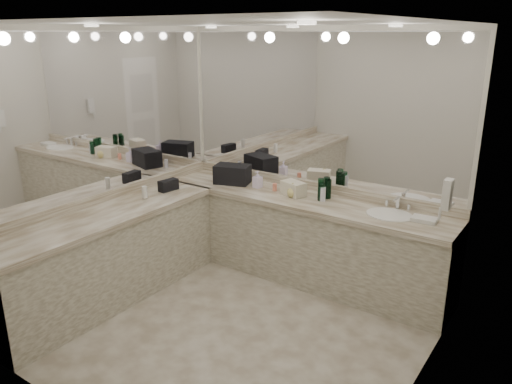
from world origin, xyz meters
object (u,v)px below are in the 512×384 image
Objects in this scene: wall_phone at (447,194)px; hand_towel at (424,220)px; soap_bottle_a at (239,176)px; sink at (390,216)px; black_toiletry_bag at (232,174)px; soap_bottle_c at (293,190)px; cream_cosmetic_case at (293,189)px; soap_bottle_b at (258,179)px.

wall_phone is 1.10× the size of hand_towel.
hand_towel is 2.09m from soap_bottle_a.
black_toiletry_bag is (-1.85, 0.00, 0.12)m from sink.
soap_bottle_c reaches higher than hand_towel.
wall_phone is 2.53m from black_toiletry_bag.
soap_bottle_a is 1.29× the size of soap_bottle_c.
wall_phone is 2.45m from soap_bottle_a.
black_toiletry_bag is at bearing 176.10° from soap_bottle_c.
sink is at bearing -0.01° from black_toiletry_bag.
soap_bottle_a is (-1.77, 0.01, 0.10)m from sink.
soap_bottle_b reaches higher than cream_cosmetic_case.
soap_bottle_b is at bearing -163.90° from cream_cosmetic_case.
soap_bottle_c is at bearing -176.87° from sink.
wall_phone reaches higher than soap_bottle_b.
sink is 0.91m from wall_phone.
black_toiletry_bag is 2.17m from hand_towel.
black_toiletry_bag reaches higher than cream_cosmetic_case.
soap_bottle_c is at bearing -176.78° from hand_towel.
cream_cosmetic_case reaches higher than sink.
black_toiletry_bag is 1.77× the size of hand_towel.
black_toiletry_bag is at bearing -174.75° from soap_bottle_a.
cream_cosmetic_case is 1.28× the size of soap_bottle_a.
hand_towel is 1.42× the size of soap_bottle_c.
wall_phone is 0.73m from hand_towel.
sink is 2.02× the size of hand_towel.
cream_cosmetic_case is 1.16× the size of hand_towel.
sink is at bearing 140.43° from wall_phone.
sink is 0.32m from hand_towel.
cream_cosmetic_case is at bearing 179.84° from sink.
soap_bottle_a is at bearing 175.09° from soap_bottle_c.
soap_bottle_a is 0.75m from soap_bottle_c.
soap_bottle_b is (0.33, 0.02, -0.02)m from black_toiletry_bag.
soap_bottle_a is at bearing -162.47° from cream_cosmetic_case.
black_toiletry_bag is at bearing 179.99° from sink.
black_toiletry_bag reaches higher than soap_bottle_b.
soap_bottle_a is (0.08, 0.01, -0.01)m from black_toiletry_bag.
hand_towel is at bearing 0.50° from black_toiletry_bag.
soap_bottle_b is at bearing 166.29° from wall_phone.
black_toiletry_bag is at bearing -161.89° from cream_cosmetic_case.
soap_bottle_a is (-2.08, -0.01, 0.08)m from hand_towel.
cream_cosmetic_case is at bearing 114.48° from soap_bottle_c.
soap_bottle_c is (-1.63, 0.44, -0.37)m from wall_phone.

